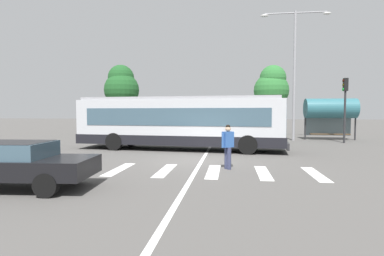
{
  "coord_description": "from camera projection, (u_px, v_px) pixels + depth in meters",
  "views": [
    {
      "loc": [
        1.62,
        -13.61,
        2.21
      ],
      "look_at": [
        -0.55,
        3.39,
        1.3
      ],
      "focal_mm": 28.64,
      "sensor_mm": 36.0,
      "label": 1
    }
  ],
  "objects": [
    {
      "name": "ground_plane",
      "position": [
        195.0,
        161.0,
        13.8
      ],
      "size": [
        160.0,
        160.0,
        0.0
      ],
      "primitive_type": "plane",
      "color": "#514F4C"
    },
    {
      "name": "crosswalk_painted_stripes",
      "position": [
        213.0,
        172.0,
        11.29
      ],
      "size": [
        7.68,
        2.67,
        0.01
      ],
      "color": "silver",
      "rests_on": "ground_plane"
    },
    {
      "name": "twin_arm_street_lamp",
      "position": [
        295.0,
        62.0,
        23.33
      ],
      "size": [
        5.19,
        0.32,
        9.84
      ],
      "color": "#939399",
      "rests_on": "ground_plane"
    },
    {
      "name": "background_tree_left",
      "position": [
        121.0,
        87.0,
        30.91
      ],
      "size": [
        3.5,
        3.5,
        6.95
      ],
      "color": "brown",
      "rests_on": "ground_plane"
    },
    {
      "name": "parked_car_champagne",
      "position": [
        248.0,
        126.0,
        30.26
      ],
      "size": [
        1.88,
        4.5,
        1.35
      ],
      "color": "black",
      "rests_on": "ground_plane"
    },
    {
      "name": "background_tree_right",
      "position": [
        272.0,
        87.0,
        31.5
      ],
      "size": [
        3.57,
        3.57,
        6.99
      ],
      "color": "brown",
      "rests_on": "ground_plane"
    },
    {
      "name": "parked_car_teal",
      "position": [
        221.0,
        126.0,
        30.6
      ],
      "size": [
        2.03,
        4.58,
        1.35
      ],
      "color": "black",
      "rests_on": "ground_plane"
    },
    {
      "name": "foreground_sedan",
      "position": [
        13.0,
        162.0,
        8.75
      ],
      "size": [
        4.62,
        2.15,
        1.35
      ],
      "color": "black",
      "rests_on": "ground_plane"
    },
    {
      "name": "traffic_light_far_corner",
      "position": [
        345.0,
        99.0,
        21.52
      ],
      "size": [
        0.33,
        0.32,
        4.57
      ],
      "color": "#28282B",
      "rests_on": "ground_plane"
    },
    {
      "name": "lane_center_line",
      "position": [
        205.0,
        155.0,
        15.74
      ],
      "size": [
        0.16,
        24.0,
        0.01
      ],
      "primitive_type": "cube",
      "color": "silver",
      "rests_on": "ground_plane"
    },
    {
      "name": "pedestrian_crossing_street",
      "position": [
        228.0,
        144.0,
        11.75
      ],
      "size": [
        0.48,
        0.45,
        1.72
      ],
      "color": "#333856",
      "rests_on": "ground_plane"
    },
    {
      "name": "city_transit_bus",
      "position": [
        179.0,
        122.0,
        17.83
      ],
      "size": [
        12.24,
        3.77,
        3.06
      ],
      "color": "black",
      "rests_on": "ground_plane"
    },
    {
      "name": "parked_car_white",
      "position": [
        193.0,
        126.0,
        31.01
      ],
      "size": [
        1.94,
        4.53,
        1.35
      ],
      "color": "black",
      "rests_on": "ground_plane"
    },
    {
      "name": "bus_stop_shelter",
      "position": [
        330.0,
        109.0,
        23.99
      ],
      "size": [
        3.86,
        1.54,
        3.25
      ],
      "color": "#28282B",
      "rests_on": "ground_plane"
    }
  ]
}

